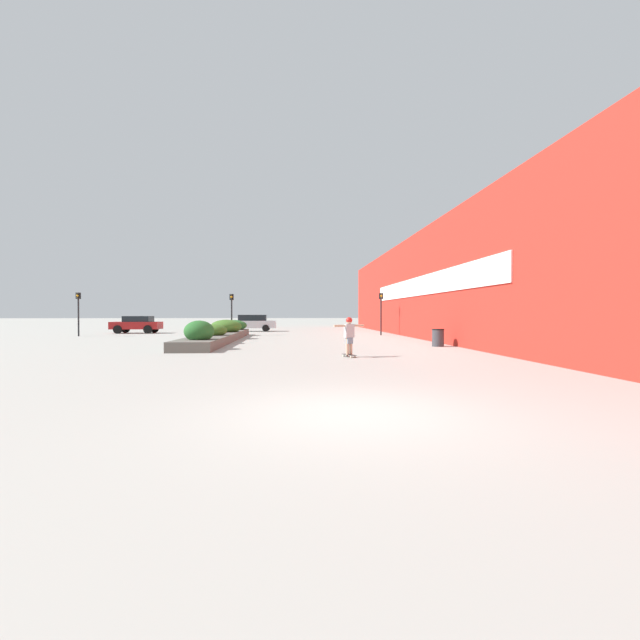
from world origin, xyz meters
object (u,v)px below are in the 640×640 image
skateboarder (349,332)px  car_leftmost (490,324)px  traffic_light_left (232,307)px  trash_bin (438,338)px  car_center_left (137,324)px  car_center_right (251,323)px  traffic_light_far_left (78,306)px  traffic_light_right (381,306)px  skateboard (349,355)px

skateboarder → car_leftmost: size_ratio=0.35×
traffic_light_left → trash_bin: bearing=-44.7°
car_center_left → car_center_right: bearing=-70.6°
car_center_right → traffic_light_far_left: size_ratio=1.46×
skateboarder → traffic_light_far_left: (-17.46, 15.90, 1.22)m
skateboarder → car_center_right: 24.43m
trash_bin → car_center_left: size_ratio=0.23×
skateboarder → car_center_left: bearing=101.6°
car_center_right → traffic_light_left: size_ratio=1.48×
car_center_left → skateboarder: bearing=-143.8°
trash_bin → traffic_light_right: bearing=92.7°
car_center_left → traffic_light_far_left: (-2.47, -4.61, 1.40)m
skateboarder → traffic_light_left: traffic_light_left is taller
traffic_light_right → trash_bin: bearing=-87.3°
traffic_light_right → car_leftmost: bearing=20.6°
trash_bin → traffic_light_left: traffic_light_left is taller
car_leftmost → traffic_light_far_left: 32.55m
trash_bin → car_center_right: car_center_right is taller
traffic_light_left → traffic_light_far_left: (-10.81, -0.58, 0.03)m
skateboard → skateboarder: skateboarder is taller
skateboarder → trash_bin: (5.08, 4.86, -0.51)m
car_center_left → traffic_light_right: bearing=-103.2°
skateboard → trash_bin: bearing=19.2°
car_leftmost → car_center_right: (-20.70, 3.93, 0.05)m
car_leftmost → traffic_light_left: (-21.47, -3.31, 1.39)m
traffic_light_left → traffic_light_far_left: bearing=-176.9°
skateboard → traffic_light_far_left: (-17.46, 15.90, 2.09)m
skateboarder → traffic_light_left: bearing=87.4°
car_center_left → car_center_right: size_ratio=0.84×
traffic_light_left → traffic_light_far_left: 10.83m
skateboarder → skateboard: bearing=-119.3°
trash_bin → car_leftmost: size_ratio=0.21×
skateboarder → traffic_light_far_left: 23.65m
trash_bin → car_center_left: 25.45m
traffic_light_left → car_leftmost: bearing=8.8°
traffic_light_left → traffic_light_right: size_ratio=0.98×
car_leftmost → car_center_right: car_center_right is taller
car_center_right → traffic_light_far_left: (-11.59, -7.82, 1.37)m
skateboarder → trash_bin: skateboarder is taller
car_center_right → traffic_light_far_left: traffic_light_far_left is taller
skateboard → traffic_light_left: size_ratio=0.24×
skateboard → car_center_right: bearing=79.4°
car_leftmost → traffic_light_left: traffic_light_left is taller
car_center_left → traffic_light_left: 9.37m
car_center_left → traffic_light_far_left: 5.42m
skateboarder → car_leftmost: skateboarder is taller
skateboarder → trash_bin: bearing=19.2°
skateboarder → trash_bin: size_ratio=1.61×
car_center_left → car_center_right: (9.11, 3.20, 0.03)m
skateboarder → traffic_light_left: size_ratio=0.45×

